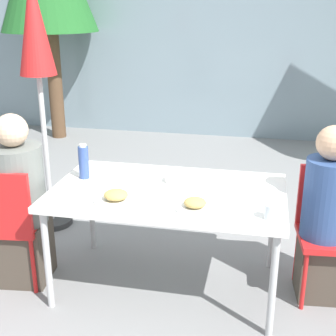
# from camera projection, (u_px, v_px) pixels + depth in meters

# --- Properties ---
(ground_plane) EXTENTS (24.00, 24.00, 0.00)m
(ground_plane) POSITION_uv_depth(u_px,v_px,m) (168.00, 285.00, 3.30)
(ground_plane) COLOR gray
(building_facade) EXTENTS (10.00, 0.20, 3.00)m
(building_facade) POSITION_uv_depth(u_px,v_px,m) (227.00, 31.00, 6.54)
(building_facade) COLOR gray
(building_facade) RESTS_ON ground
(dining_table) EXTENTS (1.52, 0.91, 0.73)m
(dining_table) POSITION_uv_depth(u_px,v_px,m) (168.00, 197.00, 3.08)
(dining_table) COLOR white
(dining_table) RESTS_ON ground
(chair_left) EXTENTS (0.44, 0.44, 0.87)m
(chair_left) POSITION_uv_depth(u_px,v_px,m) (9.00, 218.00, 3.14)
(chair_left) COLOR red
(chair_left) RESTS_ON ground
(person_left) EXTENTS (0.36, 0.36, 1.21)m
(person_left) POSITION_uv_depth(u_px,v_px,m) (20.00, 206.00, 3.20)
(person_left) COLOR #473D33
(person_left) RESTS_ON ground
(chair_right) EXTENTS (0.43, 0.43, 0.87)m
(chair_right) POSITION_uv_depth(u_px,v_px,m) (329.00, 222.00, 3.09)
(chair_right) COLOR red
(chair_right) RESTS_ON ground
(person_right) EXTENTS (0.30, 0.30, 1.19)m
(person_right) POSITION_uv_depth(u_px,v_px,m) (325.00, 218.00, 3.00)
(person_right) COLOR #473D33
(person_right) RESTS_ON ground
(closed_umbrella) EXTENTS (0.36, 0.36, 2.11)m
(closed_umbrella) POSITION_uv_depth(u_px,v_px,m) (36.00, 47.00, 3.70)
(closed_umbrella) COLOR #333333
(closed_umbrella) RESTS_ON ground
(plate_0) EXTENTS (0.24, 0.24, 0.07)m
(plate_0) POSITION_uv_depth(u_px,v_px,m) (195.00, 205.00, 2.77)
(plate_0) COLOR white
(plate_0) RESTS_ON dining_table
(plate_1) EXTENTS (0.27, 0.27, 0.07)m
(plate_1) POSITION_uv_depth(u_px,v_px,m) (116.00, 197.00, 2.87)
(plate_1) COLOR white
(plate_1) RESTS_ON dining_table
(bottle) EXTENTS (0.07, 0.07, 0.25)m
(bottle) POSITION_uv_depth(u_px,v_px,m) (84.00, 162.00, 3.22)
(bottle) COLOR #334C8E
(bottle) RESTS_ON dining_table
(drinking_cup) EXTENTS (0.08, 0.08, 0.09)m
(drinking_cup) POSITION_uv_depth(u_px,v_px,m) (271.00, 212.00, 2.63)
(drinking_cup) COLOR silver
(drinking_cup) RESTS_ON dining_table
(salad_bowl) EXTENTS (0.17, 0.17, 0.05)m
(salad_bowl) POSITION_uv_depth(u_px,v_px,m) (177.00, 178.00, 3.18)
(salad_bowl) COLOR white
(salad_bowl) RESTS_ON dining_table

